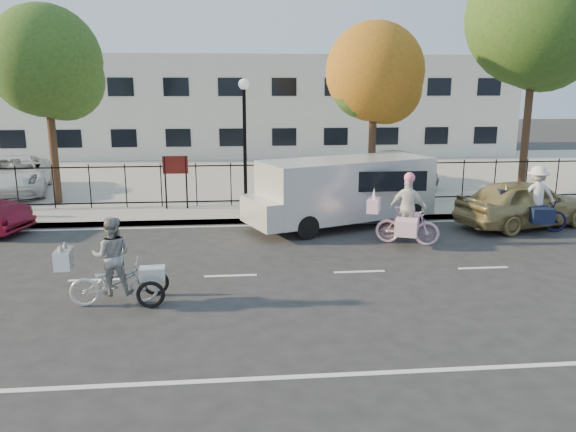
{
  "coord_description": "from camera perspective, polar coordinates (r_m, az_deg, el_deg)",
  "views": [
    {
      "loc": [
        0.16,
        -12.25,
        4.23
      ],
      "look_at": [
        1.43,
        1.2,
        1.1
      ],
      "focal_mm": 35.0,
      "sensor_mm": 36.0,
      "label": 1
    }
  ],
  "objects": [
    {
      "name": "lot_car_d",
      "position": [
        24.59,
        11.15,
        4.97
      ],
      "size": [
        2.61,
        4.58,
        1.47
      ],
      "primitive_type": "imported",
      "rotation": [
        0.0,
        0.0,
        0.21
      ],
      "color": "#96989C",
      "rests_on": "parking_lot"
    },
    {
      "name": "tree_east",
      "position": [
        23.13,
        24.16,
        17.41
      ],
      "size": [
        5.01,
        5.01,
        9.18
      ],
      "color": "#442D1D",
      "rests_on": "ground"
    },
    {
      "name": "bull_bike",
      "position": [
        18.11,
        23.76,
        0.96
      ],
      "size": [
        2.16,
        1.5,
        1.97
      ],
      "rotation": [
        0.0,
        0.0,
        1.43
      ],
      "color": "#100F34",
      "rests_on": "ground"
    },
    {
      "name": "tree_mid",
      "position": [
        21.1,
        9.11,
        13.79
      ],
      "size": [
        3.58,
        3.56,
        6.53
      ],
      "color": "#442D1D",
      "rests_on": "ground"
    },
    {
      "name": "lamppost",
      "position": [
        19.08,
        -4.45,
        9.65
      ],
      "size": [
        0.36,
        0.36,
        4.33
      ],
      "color": "black",
      "rests_on": "sidewalk"
    },
    {
      "name": "building",
      "position": [
        37.27,
        -5.77,
        11.08
      ],
      "size": [
        34.0,
        10.0,
        6.0
      ],
      "primitive_type": "cube",
      "color": "silver",
      "rests_on": "ground"
    },
    {
      "name": "white_van",
      "position": [
        17.34,
        5.63,
        2.74
      ],
      "size": [
        6.34,
        3.79,
        2.07
      ],
      "rotation": [
        0.0,
        0.0,
        0.37
      ],
      "color": "silver",
      "rests_on": "ground"
    },
    {
      "name": "zebra_trike",
      "position": [
        11.59,
        -17.31,
        -5.37
      ],
      "size": [
        2.08,
        0.84,
        1.78
      ],
      "rotation": [
        0.0,
        0.0,
        1.66
      ],
      "color": "silver",
      "rests_on": "ground"
    },
    {
      "name": "curb",
      "position": [
        17.79,
        -5.78,
        -0.53
      ],
      "size": [
        60.0,
        0.1,
        0.15
      ],
      "primitive_type": "cube",
      "color": "#A8A399",
      "rests_on": "ground"
    },
    {
      "name": "iron_fence",
      "position": [
        19.73,
        -5.81,
        3.26
      ],
      "size": [
        58.0,
        0.06,
        1.5
      ],
      "primitive_type": null,
      "color": "black",
      "rests_on": "sidewalk"
    },
    {
      "name": "sidewalk",
      "position": [
        18.81,
        -5.77,
        0.21
      ],
      "size": [
        60.0,
        2.2,
        0.15
      ],
      "primitive_type": "cube",
      "color": "#A8A399",
      "rests_on": "ground"
    },
    {
      "name": "tree_west",
      "position": [
        21.43,
        -22.97,
        13.77
      ],
      "size": [
        3.8,
        3.8,
        6.97
      ],
      "color": "#442D1D",
      "rests_on": "ground"
    },
    {
      "name": "road_markings",
      "position": [
        12.95,
        -5.86,
        -6.06
      ],
      "size": [
        60.0,
        9.52,
        0.01
      ],
      "primitive_type": null,
      "color": "silver",
      "rests_on": "ground"
    },
    {
      "name": "street_sign",
      "position": [
        19.36,
        -11.35,
        4.43
      ],
      "size": [
        0.85,
        0.06,
        1.8
      ],
      "color": "black",
      "rests_on": "sidewalk"
    },
    {
      "name": "lot_car_b",
      "position": [
        24.3,
        -26.0,
        3.77
      ],
      "size": [
        3.5,
        5.57,
        1.43
      ],
      "primitive_type": "imported",
      "rotation": [
        0.0,
        0.0,
        0.23
      ],
      "color": "white",
      "rests_on": "parking_lot"
    },
    {
      "name": "parking_lot",
      "position": [
        27.56,
        -5.71,
        4.3
      ],
      "size": [
        60.0,
        15.6,
        0.15
      ],
      "primitive_type": "cube",
      "color": "#A8A399",
      "rests_on": "ground"
    },
    {
      "name": "unicorn_bike",
      "position": [
        15.58,
        11.93,
        -0.2
      ],
      "size": [
        2.01,
        1.46,
        1.99
      ],
      "rotation": [
        0.0,
        0.0,
        1.19
      ],
      "color": "#E5AEC6",
      "rests_on": "ground"
    },
    {
      "name": "gold_sedan",
      "position": [
        18.63,
        22.91,
        1.22
      ],
      "size": [
        4.68,
        2.92,
        1.49
      ],
      "primitive_type": "imported",
      "rotation": [
        0.0,
        0.0,
        1.86
      ],
      "color": "#A28F57",
      "rests_on": "ground"
    },
    {
      "name": "ground",
      "position": [
        12.96,
        -5.86,
        -6.08
      ],
      "size": [
        120.0,
        120.0,
        0.0
      ],
      "primitive_type": "plane",
      "color": "#333334"
    }
  ]
}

